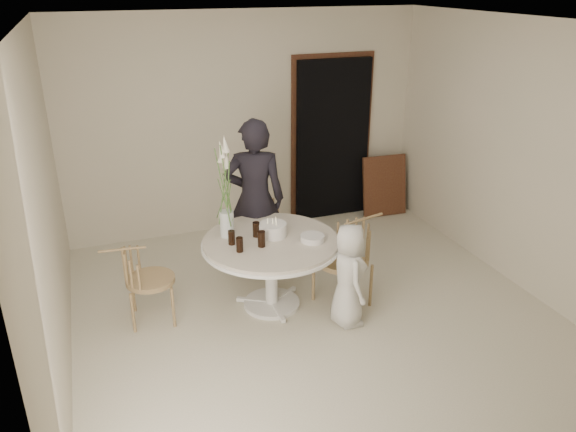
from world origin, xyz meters
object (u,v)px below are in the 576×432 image
object	(u,v)px
chair_left	(137,273)
girl	(255,200)
chair_right	(353,249)
boy	(349,275)
chair_far	(260,219)
table	(271,250)
flower_vase	(226,198)
birthday_cake	(273,230)

from	to	relation	value
chair_left	girl	bearing A→B (deg)	-61.85
chair_right	girl	bearing A→B (deg)	-153.06
chair_left	boy	size ratio (longest dim) A/B	0.78
chair_far	chair_left	world-z (taller)	chair_far
table	flower_vase	xyz separation A→B (m)	(-0.37, 0.22, 0.50)
table	chair_left	distance (m)	1.27
chair_left	boy	xyz separation A→B (m)	(1.83, -0.69, -0.01)
chair_far	girl	size ratio (longest dim) A/B	0.47
chair_far	boy	distance (m)	1.52
table	chair_right	xyz separation A→B (m)	(0.79, -0.17, -0.04)
girl	chair_far	bearing A→B (deg)	-100.35
table	chair_right	world-z (taller)	chair_right
girl	birthday_cake	xyz separation A→B (m)	(-0.01, -0.62, -0.08)
table	chair_right	bearing A→B (deg)	-11.82
flower_vase	chair_left	bearing A→B (deg)	-176.56
girl	flower_vase	size ratio (longest dim) A/B	1.73
chair_left	birthday_cake	size ratio (longest dim) A/B	2.96
girl	flower_vase	world-z (taller)	girl
chair_left	birthday_cake	bearing A→B (deg)	-88.08
boy	flower_vase	bearing A→B (deg)	56.98
boy	flower_vase	distance (m)	1.35
birthday_cake	flower_vase	xyz separation A→B (m)	(-0.41, 0.15, 0.33)
birthday_cake	girl	bearing A→B (deg)	89.03
chair_far	boy	world-z (taller)	boy
chair_right	flower_vase	distance (m)	1.34
boy	birthday_cake	distance (m)	0.85
table	flower_vase	bearing A→B (deg)	149.03
chair_far	flower_vase	bearing A→B (deg)	-110.31
chair_right	boy	world-z (taller)	boy
flower_vase	boy	bearing A→B (deg)	-38.20
chair_right	girl	xyz separation A→B (m)	(-0.74, 0.86, 0.30)
table	girl	bearing A→B (deg)	85.57
chair_right	chair_left	world-z (taller)	chair_right
table	boy	size ratio (longest dim) A/B	1.32
chair_left	chair_far	bearing A→B (deg)	-55.29
birthday_cake	flower_vase	world-z (taller)	flower_vase
chair_right	birthday_cake	distance (m)	0.82
chair_far	girl	xyz separation A→B (m)	(-0.13, -0.25, 0.34)
chair_right	flower_vase	bearing A→B (deg)	-122.16
birthday_cake	flower_vase	size ratio (longest dim) A/B	0.26
chair_far	girl	world-z (taller)	girl
birthday_cake	chair_right	bearing A→B (deg)	-17.68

